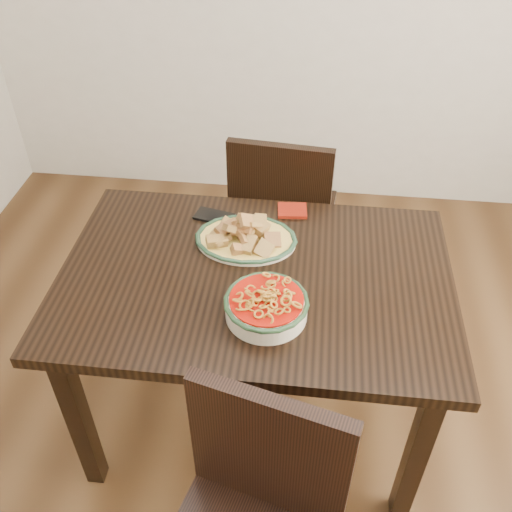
# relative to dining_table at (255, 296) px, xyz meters

# --- Properties ---
(floor) EXTENTS (3.50, 3.50, 0.00)m
(floor) POSITION_rel_dining_table_xyz_m (0.11, -0.13, -0.66)
(floor) COLOR #3C2613
(floor) RESTS_ON ground
(dining_table) EXTENTS (1.25, 0.83, 0.75)m
(dining_table) POSITION_rel_dining_table_xyz_m (0.00, 0.00, 0.00)
(dining_table) COLOR black
(dining_table) RESTS_ON ground
(chair_far) EXTENTS (0.46, 0.46, 0.89)m
(chair_far) POSITION_rel_dining_table_xyz_m (0.04, 0.69, -0.16)
(chair_far) COLOR black
(chair_far) RESTS_ON ground
(fish_plate) EXTENTS (0.34, 0.26, 0.11)m
(fish_plate) POSITION_rel_dining_table_xyz_m (-0.05, 0.16, 0.14)
(fish_plate) COLOR beige
(fish_plate) RESTS_ON dining_table
(noodle_bowl) EXTENTS (0.25, 0.25, 0.08)m
(noodle_bowl) POSITION_rel_dining_table_xyz_m (0.05, -0.17, 0.14)
(noodle_bowl) COLOR beige
(noodle_bowl) RESTS_ON dining_table
(smartphone) EXTENTS (0.15, 0.10, 0.01)m
(smartphone) POSITION_rel_dining_table_xyz_m (-0.18, 0.28, 0.10)
(smartphone) COLOR black
(smartphone) RESTS_ON dining_table
(napkin) EXTENTS (0.11, 0.10, 0.01)m
(napkin) POSITION_rel_dining_table_xyz_m (0.09, 0.35, 0.10)
(napkin) COLOR maroon
(napkin) RESTS_ON dining_table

